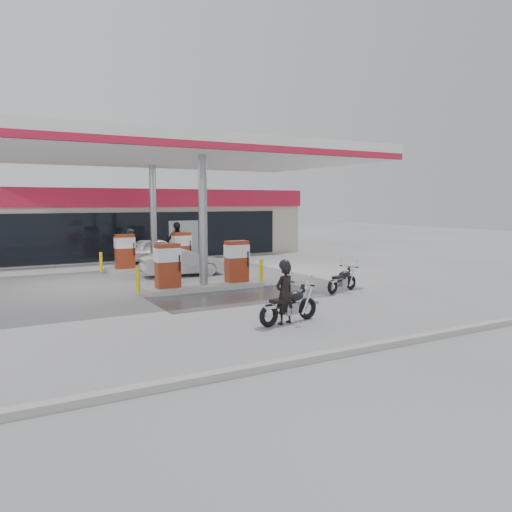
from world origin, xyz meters
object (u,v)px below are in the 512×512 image
Objects in this scene: main_motorcycle at (290,306)px; attendant at (131,246)px; hatchback_silver at (183,262)px; parked_car_right at (267,241)px; sedan_white at (157,250)px; biker_walking at (177,242)px; pump_island_near at (204,271)px; pump_island_far at (154,256)px; biker_main at (285,294)px; parked_motorcycle at (342,281)px.

attendant reaches higher than main_motorcycle.
hatchback_silver is 0.86× the size of parked_car_right.
sedan_white is 1.94× the size of biker_walking.
hatchback_silver is (0.54, 3.60, -0.10)m from pump_island_near.
biker_main is at bearing -91.06° from pump_island_far.
biker_walking reaches higher than sedan_white.
sedan_white is at bearing -160.48° from biker_walking.
parked_motorcycle is (4.44, 3.04, -0.42)m from biker_main.
pump_island_far is 11.99m from main_motorcycle.
pump_island_far is 2.98× the size of parked_motorcycle.
pump_island_far is 4.60m from biker_walking.
main_motorcycle is 20.51m from parked_car_right.
pump_island_far is 1.21× the size of parked_car_right.
pump_island_near is 1.00× the size of pump_island_far.
pump_island_near is at bearing -105.62° from biker_main.
pump_island_far is 2.53× the size of main_motorcycle.
sedan_white is (1.17, 9.20, -0.05)m from pump_island_near.
hatchback_silver is (0.57, 9.59, 0.14)m from main_motorcycle.
pump_island_far reaches higher than biker_main.
parked_motorcycle is 0.86× the size of biker_walking.
sedan_white is at bearing -3.39° from hatchback_silver.
pump_island_far is at bearing -104.56° from biker_main.
pump_island_far is 1.33× the size of sedan_white.
main_motorcycle is 0.41m from biker_main.
pump_island_far is 3.41m from sedan_white.
biker_walking reaches higher than pump_island_far.
pump_island_near reaches higher than sedan_white.
biker_walking reaches higher than pump_island_near.
hatchback_silver is at bearing 166.68° from sedan_white.
parked_motorcycle is at bearing 25.68° from main_motorcycle.
pump_island_near is 9.27m from sedan_white.
sedan_white is (1.17, 3.20, -0.05)m from pump_island_far.
biker_main is 0.88× the size of attendant.
biker_walking is (2.94, 1.00, 0.06)m from attendant.
sedan_white is at bearing 82.74° from pump_island_near.
main_motorcycle is 0.48× the size of parked_car_right.
parked_car_right is (8.66, 2.80, -0.07)m from sedan_white.
pump_island_far is at bearing 96.51° from parked_motorcycle.
pump_island_far is 1.40× the size of hatchback_silver.
parked_motorcycle is 7.55m from hatchback_silver.
biker_main is at bearing -92.12° from pump_island_near.
pump_island_far is 9.93m from parked_motorcycle.
pump_island_far is at bearing 177.05° from attendant.
attendant is at bearing 97.32° from pump_island_far.
sedan_white is 0.91× the size of parked_car_right.
main_motorcycle is 15.24m from sedan_white.
main_motorcycle is (-0.03, -5.99, -0.25)m from pump_island_near.
pump_island_far is 2.73× the size of attendant.
biker_walking reaches higher than attendant.
pump_island_near is at bearing 174.62° from hatchback_silver.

